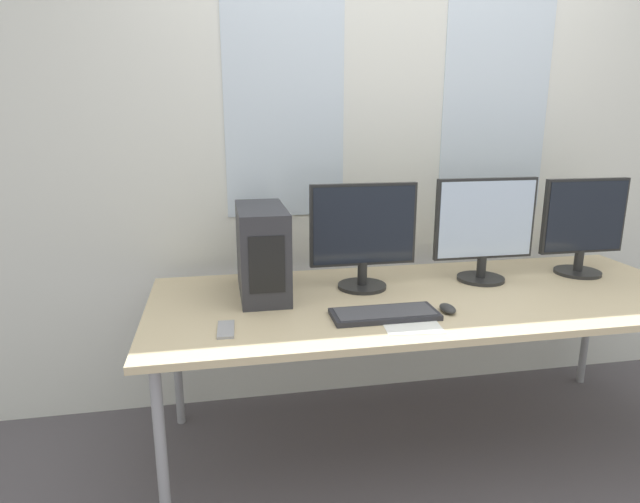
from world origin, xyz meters
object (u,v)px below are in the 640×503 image
cell_phone (226,329)px  monitor_right_far (583,225)px  mouse (448,308)px  monitor_right_near (485,227)px  keyboard (385,314)px  monitor_main (363,234)px  pc_tower (262,251)px

cell_phone → monitor_right_far: bearing=15.6°
monitor_right_far → cell_phone: (-1.72, -0.40, -0.24)m
mouse → cell_phone: mouse is taller
monitor_right_near → cell_phone: (-1.20, -0.39, -0.25)m
monitor_right_near → keyboard: size_ratio=1.17×
monitor_main → monitor_right_near: bearing=0.5°
monitor_right_near → mouse: monitor_right_near is taller
monitor_main → cell_phone: monitor_main is taller
monitor_right_far → keyboard: monitor_right_far is taller
keyboard → cell_phone: bearing=-177.6°
keyboard → pc_tower: bearing=139.5°
monitor_right_near → monitor_right_far: size_ratio=1.03×
mouse → pc_tower: bearing=152.0°
pc_tower → monitor_main: monitor_main is taller
mouse → cell_phone: size_ratio=0.64×
pc_tower → monitor_right_near: size_ratio=0.94×
monitor_right_near → monitor_right_far: 0.52m
pc_tower → cell_phone: size_ratio=2.88×
monitor_right_far → mouse: size_ratio=4.64×
pc_tower → monitor_right_far: 1.55m
monitor_main → monitor_right_far: 1.10m
mouse → monitor_main: bearing=124.9°
monitor_main → monitor_right_far: monitor_main is taller
monitor_right_near → monitor_right_far: bearing=1.1°
monitor_right_far → keyboard: 1.19m
pc_tower → monitor_right_near: monitor_right_near is taller
monitor_main → monitor_right_far: (1.10, 0.01, -0.01)m
pc_tower → monitor_right_far: monitor_right_far is taller
pc_tower → keyboard: pc_tower is taller
monitor_right_near → keyboard: 0.74m
monitor_right_far → mouse: bearing=-156.2°
monitor_right_near → cell_phone: bearing=-161.8°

